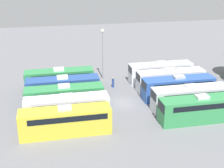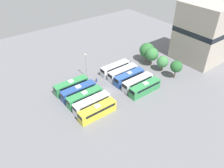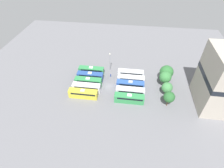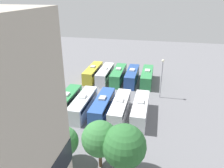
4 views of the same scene
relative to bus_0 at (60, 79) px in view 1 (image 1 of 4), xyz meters
The scene contains 13 objects.
ground_plane 11.47m from the bus_0, 50.25° to the left, with size 121.55×121.55×0.00m, color slate.
bus_0 is the anchor object (origin of this frame).
bus_1 3.81m from the bus_0, ahead, with size 2.63×10.80×3.58m.
bus_2 7.36m from the bus_0, ahead, with size 2.63×10.80×3.58m.
bus_3 10.86m from the bus_0, ahead, with size 2.63×10.80×3.58m.
bus_4 14.30m from the bus_0, ahead, with size 2.63×10.80×3.58m.
bus_5 17.04m from the bus_0, 89.91° to the left, with size 2.63×10.80×3.58m.
bus_6 17.74m from the bus_0, 77.68° to the left, with size 2.63×10.80×3.58m.
bus_7 18.67m from the bus_0, 67.42° to the left, with size 2.63×10.80×3.58m.
bus_8 20.58m from the bus_0, 57.79° to the left, with size 2.63×10.80×3.58m.
bus_9 22.52m from the bus_0, 49.92° to the left, with size 2.63×10.80×3.58m.
worker_person 8.66m from the bus_0, 83.47° to the left, with size 0.36×0.36×1.74m.
light_pole 9.33m from the bus_0, 114.30° to the left, with size 0.60×0.60×8.79m.
Camera 1 is at (40.18, -9.90, 19.34)m, focal length 50.00 mm.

